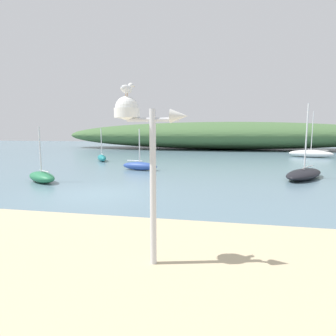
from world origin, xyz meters
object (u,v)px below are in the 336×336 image
at_px(sailboat_far_right, 140,166).
at_px(sailboat_east_reach, 102,158).
at_px(seagull_on_radar, 127,88).
at_px(sailboat_near_shore, 311,154).
at_px(mast_structure, 139,129).
at_px(sailboat_by_sandbar, 304,174).
at_px(sailboat_inner_mooring, 42,177).

distance_m(sailboat_far_right, sailboat_east_reach, 7.28).
distance_m(seagull_on_radar, sailboat_near_shore, 28.99).
bearing_deg(sailboat_east_reach, seagull_on_radar, -64.17).
bearing_deg(sailboat_near_shore, sailboat_east_reach, -159.12).
distance_m(mast_structure, sailboat_by_sandbar, 13.93).
relative_size(mast_structure, sailboat_far_right, 1.09).
bearing_deg(sailboat_inner_mooring, seagull_on_radar, -46.52).
xyz_separation_m(seagull_on_radar, sailboat_near_shore, (11.10, 26.60, -3.13)).
bearing_deg(sailboat_near_shore, mast_structure, -112.23).
height_order(mast_structure, sailboat_far_right, mast_structure).
bearing_deg(mast_structure, sailboat_by_sandbar, 62.68).
bearing_deg(seagull_on_radar, sailboat_far_right, 105.98).
bearing_deg(sailboat_by_sandbar, sailboat_far_right, 171.17).
distance_m(seagull_on_radar, sailboat_far_right, 14.69).
relative_size(sailboat_near_shore, sailboat_by_sandbar, 1.12).
height_order(sailboat_near_shore, sailboat_east_reach, sailboat_near_shore).
height_order(seagull_on_radar, sailboat_inner_mooring, seagull_on_radar).
bearing_deg(sailboat_inner_mooring, sailboat_east_reach, 97.08).
height_order(sailboat_near_shore, sailboat_by_sandbar, sailboat_near_shore).
height_order(sailboat_far_right, sailboat_by_sandbar, sailboat_by_sandbar).
height_order(mast_structure, sailboat_near_shore, sailboat_near_shore).
xyz_separation_m(mast_structure, sailboat_east_reach, (-9.36, 18.90, -2.47)).
bearing_deg(mast_structure, sailboat_far_right, 106.80).
height_order(mast_structure, sailboat_east_reach, mast_structure).
xyz_separation_m(sailboat_near_shore, sailboat_inner_mooring, (-18.92, -18.36, -0.10)).
height_order(seagull_on_radar, sailboat_near_shore, sailboat_near_shore).
bearing_deg(sailboat_inner_mooring, sailboat_far_right, 55.00).
height_order(mast_structure, sailboat_inner_mooring, mast_structure).
distance_m(sailboat_far_right, sailboat_by_sandbar, 10.58).
xyz_separation_m(seagull_on_radar, sailboat_far_right, (-3.95, 13.78, -3.22)).
bearing_deg(sailboat_by_sandbar, sailboat_near_shore, 72.37).
bearing_deg(sailboat_far_right, mast_structure, -73.20).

